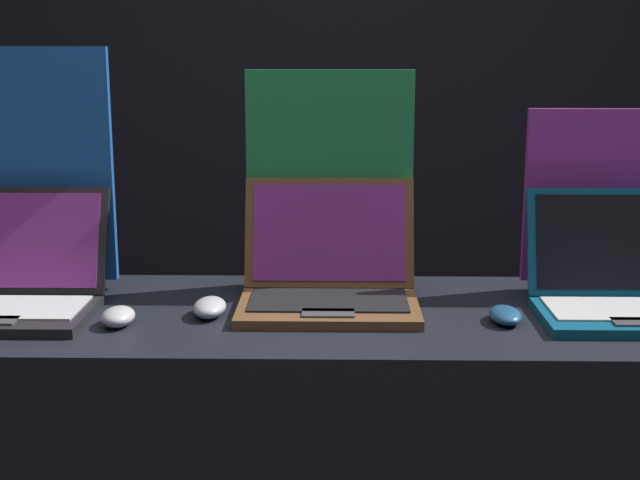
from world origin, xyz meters
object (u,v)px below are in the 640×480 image
(laptop_middle, at_px, (329,277))
(mouse_middle, at_px, (210,307))
(promo_stand_back, at_px, (597,206))
(promo_stand_front, at_px, (37,176))
(mouse_back, at_px, (505,315))
(laptop_back, at_px, (618,287))
(laptop_front, at_px, (16,285))
(promo_stand_middle, at_px, (330,185))
(mouse_front, at_px, (118,317))

(laptop_middle, bearing_deg, mouse_middle, -160.10)
(laptop_middle, xyz_separation_m, promo_stand_back, (0.59, 0.12, 0.13))
(promo_stand_front, bearing_deg, mouse_back, -13.16)
(laptop_back, height_order, promo_stand_back, promo_stand_back)
(laptop_front, relative_size, promo_stand_middle, 0.69)
(laptop_middle, relative_size, promo_stand_back, 0.91)
(laptop_back, bearing_deg, mouse_front, -174.37)
(laptop_front, distance_m, mouse_back, 0.99)
(laptop_back, relative_size, promo_stand_back, 0.84)
(mouse_front, bearing_deg, mouse_back, 2.51)
(laptop_front, bearing_deg, mouse_front, -21.34)
(laptop_middle, relative_size, laptop_back, 1.10)
(laptop_middle, xyz_separation_m, mouse_back, (0.35, -0.12, -0.04))
(mouse_front, bearing_deg, laptop_middle, 20.43)
(laptop_front, relative_size, laptop_back, 0.99)
(laptop_front, relative_size, mouse_back, 3.21)
(laptop_front, height_order, laptop_back, laptop_back)
(promo_stand_back, bearing_deg, mouse_middle, -165.69)
(mouse_front, bearing_deg, laptop_front, 158.66)
(laptop_front, xyz_separation_m, laptop_middle, (0.64, 0.06, 0.00))
(mouse_middle, height_order, laptop_back, laptop_back)
(promo_stand_front, relative_size, mouse_middle, 4.85)
(mouse_middle, relative_size, promo_stand_back, 0.27)
(promo_stand_front, xyz_separation_m, laptop_back, (1.23, -0.17, -0.20))
(mouse_front, distance_m, laptop_middle, 0.44)
(mouse_middle, distance_m, promo_stand_back, 0.87)
(laptop_middle, bearing_deg, laptop_back, -5.27)
(laptop_front, xyz_separation_m, mouse_front, (0.23, -0.09, -0.04))
(mouse_back, relative_size, promo_stand_back, 0.26)
(laptop_front, height_order, promo_stand_back, promo_stand_back)
(laptop_front, xyz_separation_m, promo_stand_back, (1.23, 0.19, 0.13))
(laptop_front, distance_m, promo_stand_front, 0.26)
(promo_stand_front, distance_m, laptop_middle, 0.68)
(promo_stand_front, relative_size, promo_stand_back, 1.32)
(promo_stand_back, bearing_deg, laptop_back, -90.00)
(mouse_front, bearing_deg, mouse_middle, 21.17)
(mouse_front, height_order, mouse_back, mouse_front)
(laptop_front, distance_m, laptop_middle, 0.64)
(mouse_middle, distance_m, mouse_back, 0.59)
(laptop_back, height_order, mouse_back, laptop_back)
(laptop_front, height_order, promo_stand_front, promo_stand_front)
(laptop_back, bearing_deg, mouse_middle, -177.74)
(promo_stand_front, distance_m, laptop_back, 1.25)
(laptop_middle, bearing_deg, laptop_front, -174.42)
(mouse_middle, bearing_deg, promo_stand_middle, 44.98)
(mouse_front, distance_m, promo_stand_front, 0.42)
(laptop_front, relative_size, promo_stand_back, 0.83)
(promo_stand_middle, height_order, mouse_back, promo_stand_middle)
(laptop_back, bearing_deg, mouse_back, -164.72)
(promo_stand_front, bearing_deg, mouse_middle, -26.40)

